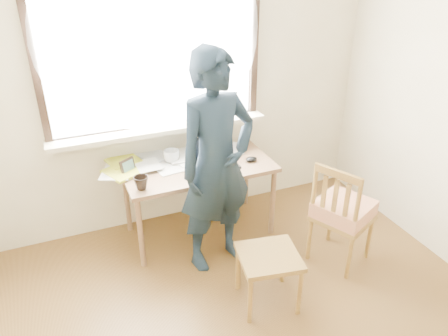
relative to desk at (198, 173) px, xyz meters
name	(u,v)px	position (x,y,z in m)	size (l,w,h in m)	color
room_shell	(286,114)	(-0.05, -1.43, 1.04)	(3.52, 4.02, 2.61)	beige
desk	(198,173)	(0.00, 0.00, 0.00)	(1.25, 0.63, 0.67)	brown
laptop	(215,158)	(0.14, -0.03, 0.12)	(0.34, 0.28, 0.22)	black
mug_white	(172,156)	(-0.18, 0.15, 0.12)	(0.14, 0.14, 0.11)	white
mug_dark	(141,183)	(-0.52, -0.20, 0.12)	(0.11, 0.11, 0.11)	black
mouse	(251,159)	(0.44, -0.10, 0.09)	(0.10, 0.07, 0.04)	black
desk_clutter	(155,160)	(-0.32, 0.20, 0.09)	(0.75, 0.55, 0.04)	white
book_a	(144,160)	(-0.40, 0.25, 0.08)	(0.21, 0.29, 0.03)	white
book_b	(227,148)	(0.36, 0.21, 0.08)	(0.17, 0.23, 0.02)	white
picture_frame	(128,167)	(-0.57, 0.10, 0.12)	(0.13, 0.09, 0.11)	black
work_chair	(269,262)	(0.16, -0.99, -0.25)	(0.47, 0.46, 0.42)	olive
side_chair	(343,211)	(0.91, -0.79, -0.13)	(0.53, 0.54, 0.89)	olive
person	(217,164)	(0.01, -0.40, 0.27)	(0.64, 0.42, 1.74)	black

